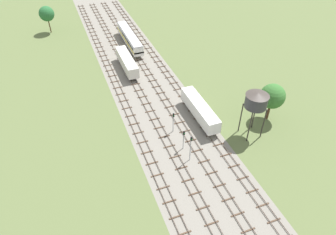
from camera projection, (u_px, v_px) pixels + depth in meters
ground_plane at (144, 82)px, 78.04m from camera, size 480.00×480.00×0.00m
ballast_bed at (144, 82)px, 78.04m from camera, size 17.82×176.00×0.01m
track_far_left at (116, 84)px, 76.77m from camera, size 2.40×126.00×0.29m
track_left at (134, 81)px, 78.04m from camera, size 2.40×126.00×0.29m
track_centre_left at (151, 78)px, 79.32m from camera, size 2.40×126.00×0.29m
track_centre at (167, 74)px, 80.59m from camera, size 2.40×126.00×0.29m
freight_boxcar_centre_nearest at (200, 109)px, 64.93m from camera, size 2.87×14.00×3.60m
freight_boxcar_left_near at (127, 62)px, 81.12m from camera, size 2.87×14.00×3.60m
diesel_railcar_centre_left_mid at (130, 38)px, 92.54m from camera, size 2.96×20.50×3.80m
water_tower at (256, 101)px, 57.24m from camera, size 4.48×4.48×10.10m
signal_post_nearest at (184, 137)px, 57.33m from camera, size 0.28×0.47×4.61m
signal_post_near at (173, 120)px, 61.08m from camera, size 0.28×0.47×4.91m
signal_post_mid at (191, 145)px, 54.55m from camera, size 0.28×0.47×5.93m
lineside_tree_0 at (47, 14)px, 98.00m from camera, size 4.80×4.80×8.68m
lineside_tree_1 at (272, 96)px, 62.73m from camera, size 5.25×5.25×8.52m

